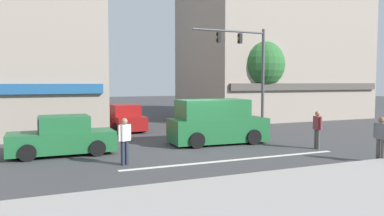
{
  "coord_description": "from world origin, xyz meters",
  "views": [
    {
      "loc": [
        -7.05,
        -15.64,
        2.93
      ],
      "look_at": [
        0.52,
        2.0,
        1.6
      ],
      "focal_mm": 35.0,
      "sensor_mm": 36.0,
      "label": 1
    }
  ],
  "objects_px": {
    "traffic_light_mast": "(250,62)",
    "sedan_approaching_near": "(124,119)",
    "utility_pole_near_left": "(31,54)",
    "pedestrian_far_side": "(317,127)",
    "van_waiting_far": "(216,123)",
    "street_tree": "(261,65)",
    "pedestrian_foreground_with_bag": "(382,136)",
    "pedestrian_mid_crossing": "(125,138)",
    "sedan_crossing_rightbound": "(62,137)"
  },
  "relations": [
    {
      "from": "traffic_light_mast",
      "to": "sedan_approaching_near",
      "type": "distance_m",
      "value": 8.42
    },
    {
      "from": "utility_pole_near_left",
      "to": "pedestrian_far_side",
      "type": "xyz_separation_m",
      "value": [
        11.45,
        -7.36,
        -3.37
      ]
    },
    {
      "from": "van_waiting_far",
      "to": "pedestrian_far_side",
      "type": "relative_size",
      "value": 2.81
    },
    {
      "from": "street_tree",
      "to": "pedestrian_far_side",
      "type": "xyz_separation_m",
      "value": [
        -3.57,
        -9.85,
        -3.23
      ]
    },
    {
      "from": "pedestrian_foreground_with_bag",
      "to": "pedestrian_mid_crossing",
      "type": "xyz_separation_m",
      "value": [
        -8.72,
        3.26,
        -0.0
      ]
    },
    {
      "from": "utility_pole_near_left",
      "to": "street_tree",
      "type": "bearing_deg",
      "value": 9.43
    },
    {
      "from": "utility_pole_near_left",
      "to": "pedestrian_far_side",
      "type": "relative_size",
      "value": 5.0
    },
    {
      "from": "sedan_approaching_near",
      "to": "pedestrian_far_side",
      "type": "relative_size",
      "value": 2.49
    },
    {
      "from": "sedan_crossing_rightbound",
      "to": "street_tree",
      "type": "bearing_deg",
      "value": 26.21
    },
    {
      "from": "street_tree",
      "to": "pedestrian_mid_crossing",
      "type": "relative_size",
      "value": 3.54
    },
    {
      "from": "traffic_light_mast",
      "to": "pedestrian_foreground_with_bag",
      "type": "distance_m",
      "value": 10.54
    },
    {
      "from": "utility_pole_near_left",
      "to": "traffic_light_mast",
      "type": "xyz_separation_m",
      "value": [
        12.27,
        -0.44,
        -0.15
      ]
    },
    {
      "from": "van_waiting_far",
      "to": "pedestrian_far_side",
      "type": "xyz_separation_m",
      "value": [
        3.44,
        -3.02,
        -0.06
      ]
    },
    {
      "from": "sedan_approaching_near",
      "to": "pedestrian_far_side",
      "type": "height_order",
      "value": "pedestrian_far_side"
    },
    {
      "from": "pedestrian_mid_crossing",
      "to": "pedestrian_far_side",
      "type": "height_order",
      "value": "same"
    },
    {
      "from": "street_tree",
      "to": "pedestrian_foreground_with_bag",
      "type": "distance_m",
      "value": 13.76
    },
    {
      "from": "utility_pole_near_left",
      "to": "van_waiting_far",
      "type": "xyz_separation_m",
      "value": [
        8.01,
        -4.34,
        -3.32
      ]
    },
    {
      "from": "street_tree",
      "to": "sedan_crossing_rightbound",
      "type": "distance_m",
      "value": 15.94
    },
    {
      "from": "van_waiting_far",
      "to": "traffic_light_mast",
      "type": "bearing_deg",
      "value": 42.47
    },
    {
      "from": "traffic_light_mast",
      "to": "van_waiting_far",
      "type": "height_order",
      "value": "traffic_light_mast"
    },
    {
      "from": "sedan_crossing_rightbound",
      "to": "pedestrian_far_side",
      "type": "distance_m",
      "value": 10.81
    },
    {
      "from": "van_waiting_far",
      "to": "street_tree",
      "type": "bearing_deg",
      "value": 44.27
    },
    {
      "from": "pedestrian_mid_crossing",
      "to": "pedestrian_far_side",
      "type": "distance_m",
      "value": 8.5
    },
    {
      "from": "van_waiting_far",
      "to": "sedan_approaching_near",
      "type": "distance_m",
      "value": 7.25
    },
    {
      "from": "street_tree",
      "to": "sedan_crossing_rightbound",
      "type": "height_order",
      "value": "street_tree"
    },
    {
      "from": "traffic_light_mast",
      "to": "sedan_approaching_near",
      "type": "height_order",
      "value": "traffic_light_mast"
    },
    {
      "from": "street_tree",
      "to": "pedestrian_far_side",
      "type": "relative_size",
      "value": 3.54
    },
    {
      "from": "street_tree",
      "to": "van_waiting_far",
      "type": "height_order",
      "value": "street_tree"
    },
    {
      "from": "traffic_light_mast",
      "to": "pedestrian_foreground_with_bag",
      "type": "height_order",
      "value": "traffic_light_mast"
    },
    {
      "from": "van_waiting_far",
      "to": "pedestrian_foreground_with_bag",
      "type": "xyz_separation_m",
      "value": [
        3.65,
        -6.11,
        -0.05
      ]
    },
    {
      "from": "van_waiting_far",
      "to": "pedestrian_mid_crossing",
      "type": "relative_size",
      "value": 2.81
    },
    {
      "from": "traffic_light_mast",
      "to": "sedan_approaching_near",
      "type": "relative_size",
      "value": 1.49
    },
    {
      "from": "sedan_crossing_rightbound",
      "to": "pedestrian_foreground_with_bag",
      "type": "distance_m",
      "value": 12.22
    },
    {
      "from": "street_tree",
      "to": "van_waiting_far",
      "type": "xyz_separation_m",
      "value": [
        -7.01,
        -6.83,
        -3.17
      ]
    },
    {
      "from": "van_waiting_far",
      "to": "pedestrian_foreground_with_bag",
      "type": "bearing_deg",
      "value": -59.15
    },
    {
      "from": "van_waiting_far",
      "to": "pedestrian_mid_crossing",
      "type": "xyz_separation_m",
      "value": [
        -5.06,
        -2.86,
        -0.06
      ]
    },
    {
      "from": "traffic_light_mast",
      "to": "sedan_approaching_near",
      "type": "bearing_deg",
      "value": 159.14
    },
    {
      "from": "utility_pole_near_left",
      "to": "pedestrian_foreground_with_bag",
      "type": "relative_size",
      "value": 5.0
    },
    {
      "from": "traffic_light_mast",
      "to": "pedestrian_far_side",
      "type": "distance_m",
      "value": 7.68
    },
    {
      "from": "street_tree",
      "to": "traffic_light_mast",
      "type": "relative_size",
      "value": 0.95
    },
    {
      "from": "van_waiting_far",
      "to": "sedan_crossing_rightbound",
      "type": "xyz_separation_m",
      "value": [
        -6.95,
        -0.04,
        -0.29
      ]
    },
    {
      "from": "utility_pole_near_left",
      "to": "van_waiting_far",
      "type": "bearing_deg",
      "value": -28.44
    },
    {
      "from": "sedan_crossing_rightbound",
      "to": "sedan_approaching_near",
      "type": "distance_m",
      "value": 7.8
    },
    {
      "from": "utility_pole_near_left",
      "to": "pedestrian_far_side",
      "type": "height_order",
      "value": "utility_pole_near_left"
    },
    {
      "from": "utility_pole_near_left",
      "to": "sedan_approaching_near",
      "type": "xyz_separation_m",
      "value": [
        5.1,
        2.3,
        -3.61
      ]
    },
    {
      "from": "pedestrian_far_side",
      "to": "traffic_light_mast",
      "type": "bearing_deg",
      "value": 83.2
    },
    {
      "from": "pedestrian_mid_crossing",
      "to": "utility_pole_near_left",
      "type": "bearing_deg",
      "value": 112.26
    },
    {
      "from": "sedan_approaching_near",
      "to": "pedestrian_mid_crossing",
      "type": "distance_m",
      "value": 9.73
    },
    {
      "from": "street_tree",
      "to": "pedestrian_foreground_with_bag",
      "type": "bearing_deg",
      "value": -104.53
    },
    {
      "from": "utility_pole_near_left",
      "to": "pedestrian_far_side",
      "type": "bearing_deg",
      "value": -32.73
    }
  ]
}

